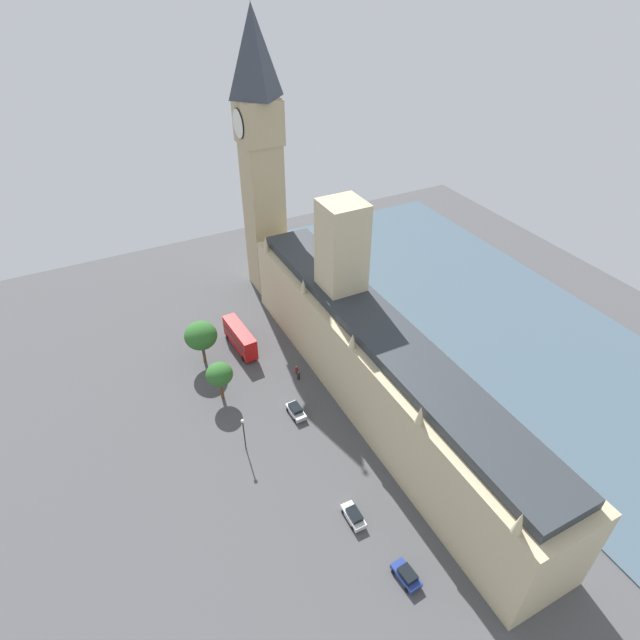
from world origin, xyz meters
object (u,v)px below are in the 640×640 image
car_white_by_river_gate (354,516)px  car_blue_far_end (406,575)px  clock_tower (261,158)px  plane_tree_midblock (219,374)px  car_silver_corner (296,411)px  plane_tree_under_trees (201,336)px  street_lamp_leading (244,429)px  double_decker_bus_opposite_hall (240,337)px  pedestrian_kerbside (298,376)px  street_lamp_near_tower (220,379)px  pedestrian_trailing (296,370)px  parliament_building (376,361)px

car_white_by_river_gate → car_blue_far_end: (-1.66, 9.94, 0.00)m
clock_tower → car_white_by_river_gate: (13.01, 60.59, -28.11)m
plane_tree_midblock → car_white_by_river_gate: bearing=105.1°
car_silver_corner → car_white_by_river_gate: same height
car_silver_corner → car_blue_far_end: bearing=88.6°
plane_tree_under_trees → street_lamp_leading: bearing=88.7°
double_decker_bus_opposite_hall → pedestrian_kerbside: 14.40m
clock_tower → car_white_by_river_gate: bearing=77.9°
street_lamp_leading → street_lamp_near_tower: street_lamp_leading is taller
street_lamp_near_tower → double_decker_bus_opposite_hall: bearing=-123.8°
double_decker_bus_opposite_hall → car_silver_corner: (-2.05, 20.50, -1.75)m
pedestrian_trailing → street_lamp_near_tower: bearing=-90.8°
parliament_building → car_blue_far_end: bearing=65.5°
parliament_building → plane_tree_midblock: size_ratio=10.29×
car_silver_corner → clock_tower: bearing=-108.7°
car_blue_far_end → pedestrian_kerbside: size_ratio=2.45×
pedestrian_trailing → plane_tree_midblock: 14.62m
street_lamp_leading → car_blue_far_end: bearing=110.3°
pedestrian_trailing → plane_tree_midblock: size_ratio=0.23×
double_decker_bus_opposite_hall → car_blue_far_end: double_decker_bus_opposite_hall is taller
car_white_by_river_gate → street_lamp_near_tower: bearing=105.4°
plane_tree_midblock → car_silver_corner: bearing=135.3°
car_blue_far_end → plane_tree_midblock: 41.78m
plane_tree_midblock → car_blue_far_end: bearing=103.7°
clock_tower → car_blue_far_end: (11.35, 70.52, -28.11)m
pedestrian_kerbside → street_lamp_near_tower: street_lamp_near_tower is taller
pedestrian_kerbside → car_blue_far_end: bearing=-61.5°
clock_tower → car_blue_far_end: size_ratio=13.56×
street_lamp_leading → street_lamp_near_tower: 12.64m
car_blue_far_end → street_lamp_leading: size_ratio=0.63×
parliament_building → double_decker_bus_opposite_hall: size_ratio=6.99×
clock_tower → street_lamp_near_tower: size_ratio=9.85×
double_decker_bus_opposite_hall → pedestrian_kerbside: bearing=-68.4°
parliament_building → street_lamp_leading: (23.12, 0.18, -4.01)m
car_white_by_river_gate → street_lamp_leading: bearing=116.3°
car_silver_corner → car_white_by_river_gate: size_ratio=1.02×
clock_tower → double_decker_bus_opposite_hall: 35.33m
parliament_building → double_decker_bus_opposite_hall: (15.23, -23.40, -5.95)m
car_blue_far_end → plane_tree_under_trees: size_ratio=0.48×
clock_tower → street_lamp_leading: bearing=63.0°
car_blue_far_end → plane_tree_midblock: (9.87, -40.36, 4.37)m
car_white_by_river_gate → clock_tower: bearing=78.4°
plane_tree_midblock → plane_tree_under_trees: 10.44m
clock_tower → plane_tree_midblock: bearing=54.9°
parliament_building → plane_tree_under_trees: 32.10m
clock_tower → car_silver_corner: (11.75, 39.53, -28.11)m
pedestrian_trailing → car_white_by_river_gate: bearing=-10.1°
parliament_building → plane_tree_midblock: (22.67, -12.27, -3.32)m
car_silver_corner → pedestrian_trailing: car_silver_corner is taller
parliament_building → car_blue_far_end: parliament_building is taller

